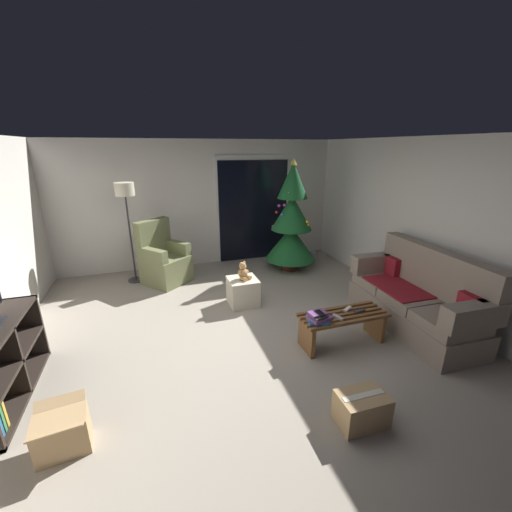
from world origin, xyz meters
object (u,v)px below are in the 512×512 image
Objects in this scene: coffee_table at (343,324)px; cardboard_box_taped_mid_floor at (362,409)px; cell_phone at (320,313)px; remote_graphite at (359,311)px; floor_lamp at (126,199)px; ottoman at (243,292)px; couch at (417,299)px; christmas_tree at (291,223)px; armchair at (164,261)px; cardboard_box_open_near_shelf at (62,433)px; book_stack at (319,318)px; teddy_bear_honey at (243,272)px; remote_white at (347,309)px; remote_silver at (338,317)px.

coffee_table reaches higher than cardboard_box_taped_mid_floor.
remote_graphite is at bearing 2.73° from cell_phone.
floor_lamp is 4.05× the size of ottoman.
floor_lamp is (-3.69, 2.88, 1.11)m from couch.
cardboard_box_taped_mid_floor is (-0.97, -3.73, -0.80)m from christmas_tree.
armchair reaches higher than ottoman.
cardboard_box_open_near_shelf is (-0.48, -3.55, -1.34)m from floor_lamp.
book_stack is 0.07m from cell_phone.
teddy_bear_honey is (0.01, -0.01, 0.33)m from ottoman.
christmas_tree reaches higher than ottoman.
cardboard_box_open_near_shelf is at bearing -106.54° from armchair.
remote_white is 0.55× the size of teddy_bear_honey.
armchair is at bearing 139.96° from couch.
cardboard_box_taped_mid_floor is at bearing -64.05° from floor_lamp.
cell_phone is at bearing -60.33° from armchair.
coffee_table is 3.37m from armchair.
book_stack is 2.66m from cardboard_box_open_near_shelf.
teddy_bear_honey is at bearing 146.92° from couch.
book_stack is 1.03× the size of teddy_bear_honey.
remote_white is 4.02m from floor_lamp.
remote_silver reaches higher than cardboard_box_taped_mid_floor.
christmas_tree is at bearing 75.36° from cardboard_box_taped_mid_floor.
coffee_table is 0.47m from cell_phone.
cell_phone is 0.08× the size of floor_lamp.
remote_graphite reaches higher than ottoman.
remote_graphite is 2.68m from christmas_tree.
coffee_table is 2.48× the size of cardboard_box_taped_mid_floor.
ottoman is (-0.87, 1.41, -0.06)m from coffee_table.
armchair is (-3.17, 2.66, 0.00)m from couch.
armchair reaches higher than cell_phone.
armchair is (-2.09, 2.65, -0.02)m from remote_white.
book_stack reaches higher than coffee_table.
christmas_tree reaches higher than couch.
coffee_table is at bearing 65.42° from cardboard_box_taped_mid_floor.
couch is at bearing -37.97° from floor_lamp.
teddy_bear_honey is at bearing -137.95° from christmas_tree.
remote_white is 2.60m from christmas_tree.
cardboard_box_open_near_shelf is at bearing 168.03° from cardboard_box_taped_mid_floor.
floor_lamp is at bearing 157.55° from armchair.
remote_graphite is (0.22, -0.02, 0.15)m from coffee_table.
armchair is at bearing 130.07° from teddy_bear_honey.
christmas_tree is 1.21× the size of floor_lamp.
coffee_table is at bearing -99.97° from christmas_tree.
floor_lamp is at bearing 136.67° from teddy_bear_honey.
coffee_table is 7.05× the size of remote_white.
remote_graphite and remote_white have the same top height.
remote_white is at bearing 14.69° from cell_phone.
armchair reaches higher than remote_white.
book_stack is at bearing -90.79° from remote_graphite.
book_stack is at bearing -13.88° from remote_silver.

